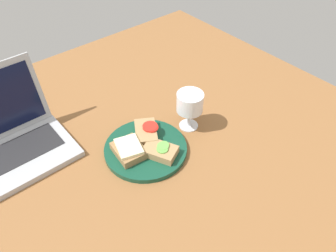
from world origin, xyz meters
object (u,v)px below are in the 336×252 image
(sandwich_with_cucumber, at_px, (160,151))
(wine_glass, at_px, (190,104))
(laptop, at_px, (10,140))
(sandwich_with_tomato, at_px, (147,131))
(sandwich_with_cheese, at_px, (129,149))
(plate, at_px, (146,149))

(sandwich_with_cucumber, relative_size, wine_glass, 0.87)
(sandwich_with_cucumber, xyz_separation_m, laptop, (-0.31, 0.29, 0.02))
(sandwich_with_cucumber, height_order, wine_glass, wine_glass)
(sandwich_with_cucumber, height_order, laptop, laptop)
(sandwich_with_tomato, bearing_deg, sandwich_with_cucumber, -102.60)
(sandwich_with_tomato, height_order, laptop, laptop)
(sandwich_with_tomato, xyz_separation_m, wine_glass, (0.13, -0.04, 0.06))
(sandwich_with_tomato, relative_size, laptop, 0.40)
(sandwich_with_cheese, height_order, wine_glass, wine_glass)
(sandwich_with_cucumber, bearing_deg, sandwich_with_tomato, 77.40)
(plate, relative_size, wine_glass, 1.91)
(plate, height_order, sandwich_with_cheese, sandwich_with_cheese)
(sandwich_with_cucumber, relative_size, laptop, 0.37)
(sandwich_with_tomato, bearing_deg, laptop, 148.17)
(plate, bearing_deg, laptop, 140.61)
(sandwich_with_tomato, height_order, sandwich_with_cheese, same)
(plate, bearing_deg, sandwich_with_cheese, 167.94)
(sandwich_with_cheese, xyz_separation_m, laptop, (-0.25, 0.23, 0.02))
(laptop, bearing_deg, sandwich_with_cucumber, -43.05)
(sandwich_with_cheese, height_order, laptop, laptop)
(sandwich_with_cheese, distance_m, laptop, 0.34)
(sandwich_with_cucumber, xyz_separation_m, sandwich_with_cheese, (-0.07, 0.06, 0.00))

